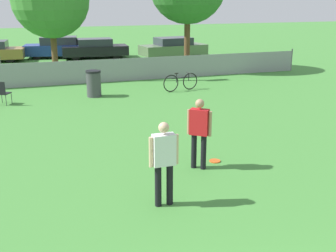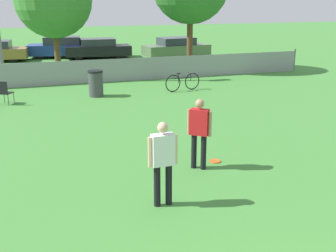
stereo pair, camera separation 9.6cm
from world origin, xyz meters
TOP-DOWN VIEW (x-y plane):
  - fence_backline at (0.00, 18.00)m, footprint 22.81×0.07m
  - player_thrower_red at (0.95, 6.60)m, footprint 0.48×0.44m
  - player_receiver_white at (-0.42, 5.10)m, footprint 0.59×0.22m
  - frisbee_disc at (1.51, 6.87)m, footprint 0.28×0.28m
  - folding_chair_sideline at (-3.67, 14.76)m, footprint 0.62×0.62m
  - bicycle_sideline at (3.64, 15.00)m, footprint 1.71×0.49m
  - trash_bin at (-0.14, 15.07)m, footprint 0.62×0.62m
  - parked_car_blue at (-0.39, 27.74)m, footprint 4.80×2.47m
  - parked_car_dark at (1.85, 26.65)m, footprint 4.43×2.00m
  - parked_car_olive at (6.95, 25.25)m, footprint 4.62×2.28m

SIDE VIEW (x-z plane):
  - frisbee_disc at x=1.51m, z-range 0.00..0.03m
  - bicycle_sideline at x=3.64m, z-range -0.01..0.78m
  - folding_chair_sideline at x=-3.67m, z-range 0.06..0.98m
  - trash_bin at x=-0.14m, z-range 0.00..1.08m
  - fence_backline at x=0.00m, z-range -0.05..1.16m
  - parked_car_dark at x=1.85m, z-range -0.01..1.30m
  - parked_car_olive at x=6.95m, z-range -0.01..1.34m
  - parked_car_blue at x=-0.39m, z-range -0.02..1.38m
  - player_thrower_red at x=0.95m, z-range 0.14..1.83m
  - player_receiver_white at x=-0.42m, z-range 0.14..1.83m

